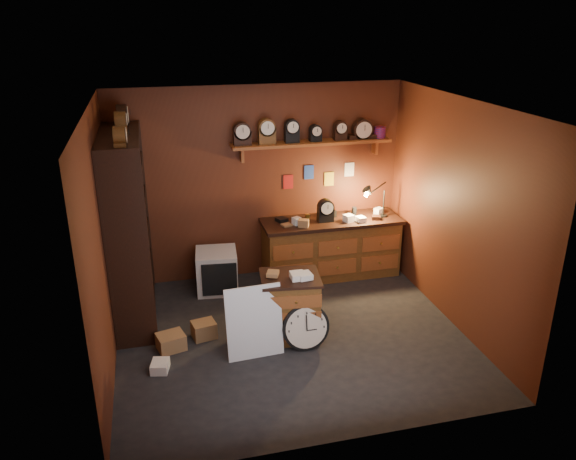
% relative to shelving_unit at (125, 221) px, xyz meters
% --- Properties ---
extents(floor, '(4.00, 4.00, 0.00)m').
position_rel_shelving_unit_xyz_m(floor, '(1.79, -0.98, -1.25)').
color(floor, black).
rests_on(floor, ground).
extents(room_shell, '(4.02, 3.62, 2.71)m').
position_rel_shelving_unit_xyz_m(room_shell, '(1.84, -0.87, 0.47)').
color(room_shell, '#562614').
rests_on(room_shell, ground).
extents(shelving_unit, '(0.47, 1.60, 2.58)m').
position_rel_shelving_unit_xyz_m(shelving_unit, '(0.00, 0.00, 0.00)').
color(shelving_unit, black).
rests_on(shelving_unit, ground).
extents(workbench, '(1.97, 0.66, 1.36)m').
position_rel_shelving_unit_xyz_m(workbench, '(2.75, 0.49, -0.78)').
color(workbench, brown).
rests_on(workbench, ground).
extents(low_cabinet, '(0.74, 0.65, 0.86)m').
position_rel_shelving_unit_xyz_m(low_cabinet, '(1.78, -0.97, -0.83)').
color(low_cabinet, brown).
rests_on(low_cabinet, ground).
extents(big_round_clock, '(0.54, 0.17, 0.54)m').
position_rel_shelving_unit_xyz_m(big_round_clock, '(1.89, -1.26, -0.99)').
color(big_round_clock, black).
rests_on(big_round_clock, ground).
extents(white_panel, '(0.64, 0.21, 0.83)m').
position_rel_shelving_unit_xyz_m(white_panel, '(1.30, -1.25, -1.25)').
color(white_panel, silver).
rests_on(white_panel, ground).
extents(mini_fridge, '(0.59, 0.61, 0.57)m').
position_rel_shelving_unit_xyz_m(mini_fridge, '(1.10, 0.41, -0.97)').
color(mini_fridge, silver).
rests_on(mini_fridge, ground).
extents(floor_box_a, '(0.35, 0.32, 0.18)m').
position_rel_shelving_unit_xyz_m(floor_box_a, '(0.40, -0.92, -1.16)').
color(floor_box_a, '#976B42').
rests_on(floor_box_a, ground).
extents(floor_box_b, '(0.22, 0.25, 0.11)m').
position_rel_shelving_unit_xyz_m(floor_box_b, '(0.26, -1.31, -1.20)').
color(floor_box_b, white).
rests_on(floor_box_b, ground).
extents(floor_box_c, '(0.30, 0.27, 0.20)m').
position_rel_shelving_unit_xyz_m(floor_box_c, '(0.79, -0.76, -1.15)').
color(floor_box_c, '#976B42').
rests_on(floor_box_c, ground).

